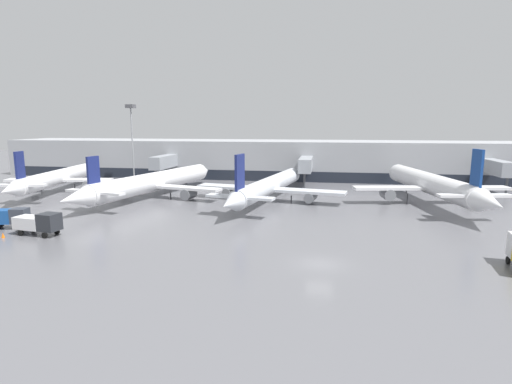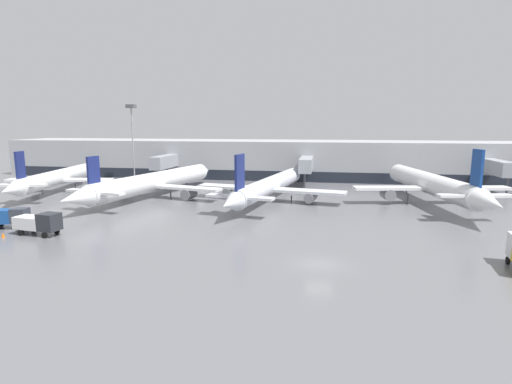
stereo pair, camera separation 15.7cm
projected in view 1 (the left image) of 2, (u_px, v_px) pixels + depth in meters
ground_plane at (320, 264)px, 37.44m from camera, size 320.00×320.00×0.00m
terminal_building at (324, 160)px, 96.78m from camera, size 160.00×27.06×9.00m
parked_jet_0 at (269, 186)px, 68.04m from camera, size 26.17×37.59×8.90m
parked_jet_2 at (153, 182)px, 71.65m from camera, size 26.68×40.21×8.38m
parked_jet_3 at (431, 184)px, 65.71m from camera, size 25.63×38.19×9.77m
parked_jet_4 at (59, 177)px, 76.96m from camera, size 20.25×35.85×8.70m
service_truck_1 at (8, 217)px, 49.97m from camera, size 5.14×2.44×2.59m
service_truck_2 at (39, 223)px, 47.04m from camera, size 5.89×2.71×2.72m
traffic_cone_0 at (28, 215)px, 56.66m from camera, size 0.49×0.49×0.60m
traffic_cone_1 at (3, 235)px, 46.10m from camera, size 0.38×0.38×0.63m
apron_light_mast_2 at (131, 121)px, 90.11m from camera, size 1.80×1.80×17.37m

